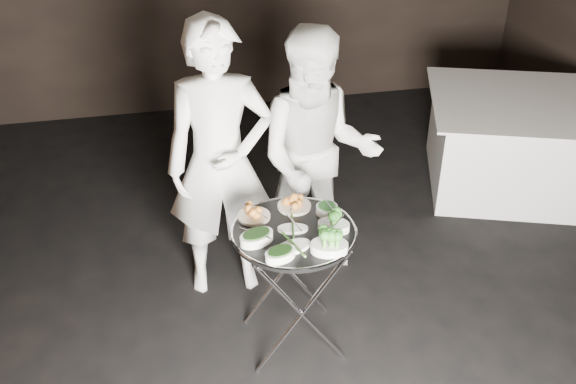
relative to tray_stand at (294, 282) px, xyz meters
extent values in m
cube|color=black|center=(0.16, 0.03, -0.46)|extent=(6.00, 7.00, 0.05)
cylinder|color=silver|center=(0.00, -0.21, -0.05)|extent=(0.53, 0.02, 0.78)
cylinder|color=silver|center=(0.00, -0.21, -0.05)|extent=(0.53, 0.02, 0.78)
cylinder|color=silver|center=(0.00, 0.21, -0.05)|extent=(0.53, 0.02, 0.78)
cylinder|color=silver|center=(0.00, 0.21, -0.05)|extent=(0.53, 0.02, 0.78)
cylinder|color=silver|center=(-0.23, 0.00, 0.31)|extent=(0.02, 0.45, 0.02)
cylinder|color=silver|center=(0.23, 0.00, 0.31)|extent=(0.02, 0.45, 0.02)
cylinder|color=black|center=(0.00, 0.00, 0.34)|extent=(0.67, 0.67, 0.03)
torus|color=silver|center=(0.00, 0.00, 0.36)|extent=(0.68, 0.68, 0.01)
cylinder|color=beige|center=(-0.19, 0.17, 0.37)|extent=(0.18, 0.18, 0.02)
cylinder|color=beige|center=(0.05, 0.22, 0.37)|extent=(0.19, 0.19, 0.02)
cylinder|color=white|center=(0.22, 0.13, 0.38)|extent=(0.12, 0.12, 0.05)
cylinder|color=silver|center=(-0.18, 0.16, 0.41)|extent=(0.10, 0.17, 0.01)
cylinder|color=silver|center=(0.05, 0.21, 0.41)|extent=(0.09, 0.17, 0.01)
cylinder|color=silver|center=(0.23, 0.13, 0.41)|extent=(0.03, 0.19, 0.01)
cylinder|color=silver|center=(-0.22, -0.05, 0.41)|extent=(0.15, 0.13, 0.01)
cylinder|color=silver|center=(0.22, -0.05, 0.41)|extent=(0.14, 0.14, 0.01)
cylinder|color=silver|center=(0.00, 0.01, 0.41)|extent=(0.05, 0.19, 0.01)
imported|color=white|center=(-0.31, 0.64, 0.46)|extent=(0.66, 0.45, 1.79)
imported|color=white|center=(0.31, 0.70, 0.40)|extent=(0.92, 0.78, 1.68)
cube|color=white|center=(2.12, 1.43, -0.07)|extent=(1.17, 1.17, 0.73)
cube|color=white|center=(2.12, 1.43, 0.30)|extent=(1.32, 1.32, 0.02)
camera|label=1|loc=(-0.63, -2.75, 2.33)|focal=40.00mm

